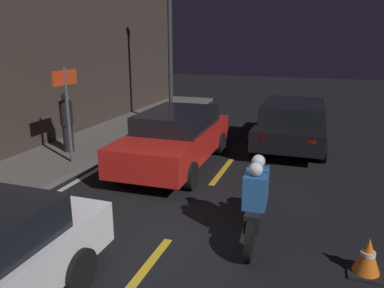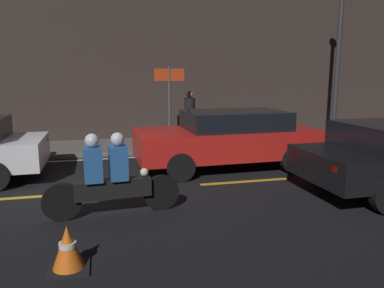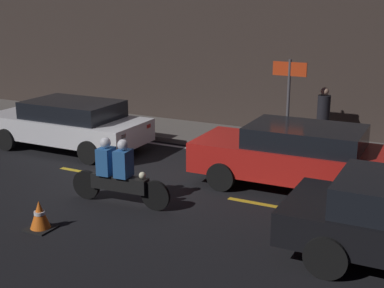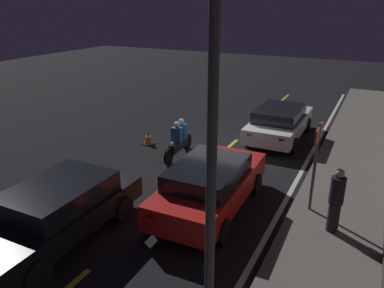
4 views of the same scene
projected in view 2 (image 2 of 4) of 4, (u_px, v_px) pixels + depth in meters
ground_plane at (77, 194)px, 7.29m from camera, size 56.00×56.00×0.00m
raised_curb at (84, 148)px, 11.49m from camera, size 28.00×2.28×0.14m
building_front at (81, 43)px, 12.13m from camera, size 28.00×0.30×6.58m
lane_dash_c at (21, 198)px, 7.05m from camera, size 2.00×0.14×0.01m
lane_dash_d at (245, 182)px, 8.11m from camera, size 2.00×0.14×0.01m
lane_solid_kerb at (83, 160)px, 10.18m from camera, size 25.20×0.14×0.01m
taxi_red at (228, 138)px, 9.20m from camera, size 4.44×2.01×1.41m
motorcycle at (109, 177)px, 6.07m from camera, size 2.22×0.41×1.38m
traffic_cone_near at (68, 249)px, 4.41m from camera, size 0.48×0.48×0.55m
pedestrian at (190, 116)px, 12.11m from camera, size 0.34×0.34×1.63m
shop_sign at (169, 91)px, 11.13m from camera, size 0.90×0.08×2.40m
street_lamp at (339, 43)px, 11.52m from camera, size 0.28×0.28×5.76m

